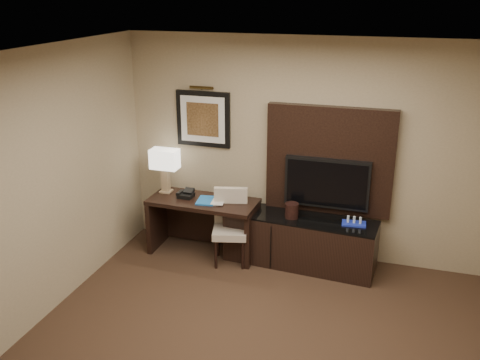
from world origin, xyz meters
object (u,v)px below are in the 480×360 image
at_px(tv, 327,183).
at_px(table_lamp, 165,171).
at_px(desk_phone, 186,194).
at_px(minibar_tray, 354,221).
at_px(desk, 204,226).
at_px(credenza, 300,241).
at_px(desk_chair, 230,231).
at_px(ice_bucket, 292,210).

height_order(tv, table_lamp, tv).
height_order(tv, desk_phone, tv).
xyz_separation_m(desk_phone, minibar_tray, (2.08, 0.02, -0.10)).
bearing_deg(desk, credenza, 4.10).
xyz_separation_m(credenza, tv, (0.26, 0.19, 0.71)).
distance_m(credenza, desk_chair, 0.85).
distance_m(desk_chair, ice_bucket, 0.79).
relative_size(desk, credenza, 0.74).
bearing_deg(desk_phone, ice_bucket, 2.72).
bearing_deg(desk_chair, tv, 5.62).
bearing_deg(credenza, tv, 40.34).
bearing_deg(tv, ice_bucket, -148.80).
bearing_deg(desk_chair, desk, 144.75).
bearing_deg(desk_phone, desk_chair, -12.28).
height_order(tv, minibar_tray, tv).
height_order(table_lamp, ice_bucket, table_lamp).
distance_m(credenza, ice_bucket, 0.42).
relative_size(tv, desk_phone, 5.50).
relative_size(table_lamp, ice_bucket, 3.10).
bearing_deg(table_lamp, credenza, -2.14).
bearing_deg(table_lamp, minibar_tray, -1.88).
height_order(tv, desk_chair, tv).
height_order(credenza, tv, tv).
bearing_deg(desk, minibar_tray, 2.93).
distance_m(table_lamp, ice_bucket, 1.69).
distance_m(desk_phone, minibar_tray, 2.08).
relative_size(credenza, desk_chair, 2.14).
relative_size(credenza, table_lamp, 3.24).
height_order(desk_chair, ice_bucket, desk_chair).
bearing_deg(desk_chair, table_lamp, 149.80).
height_order(tv, ice_bucket, tv).
bearing_deg(desk_phone, credenza, 3.97).
height_order(desk, minibar_tray, same).
bearing_deg(desk_phone, minibar_tray, 3.23).
height_order(desk, ice_bucket, ice_bucket).
height_order(desk, table_lamp, table_lamp).
bearing_deg(tv, desk_chair, -160.01).
bearing_deg(credenza, desk_phone, -174.46).
bearing_deg(desk_phone, table_lamp, 164.98).
relative_size(desk, desk_chair, 1.59).
bearing_deg(desk_chair, minibar_tray, -6.83).
xyz_separation_m(credenza, table_lamp, (-1.77, 0.07, 0.69)).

